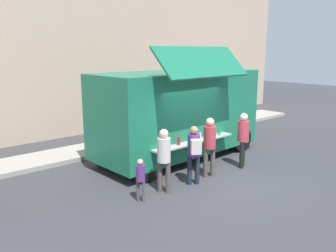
{
  "coord_description": "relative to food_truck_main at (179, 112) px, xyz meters",
  "views": [
    {
      "loc": [
        -7.44,
        -6.36,
        3.66
      ],
      "look_at": [
        -0.31,
        1.8,
        1.3
      ],
      "focal_mm": 37.22,
      "sensor_mm": 36.0,
      "label": 1
    }
  ],
  "objects": [
    {
      "name": "building_behind",
      "position": [
        -3.0,
        6.52,
        2.7
      ],
      "size": [
        32.0,
        2.4,
        8.65
      ],
      "primitive_type": "cube",
      "color": "#C4A68F",
      "rests_on": "ground"
    },
    {
      "name": "trash_bin",
      "position": [
        4.48,
        2.32,
        -1.12
      ],
      "size": [
        0.6,
        0.6,
        1.0
      ],
      "primitive_type": "cylinder",
      "color": "#2B623A",
      "rests_on": "ground"
    },
    {
      "name": "curb_strip",
      "position": [
        -4.0,
        2.62,
        -1.55
      ],
      "size": [
        28.0,
        1.6,
        0.15
      ],
      "primitive_type": "cube",
      "color": "#9E998E",
      "rests_on": "ground"
    },
    {
      "name": "customer_rear_waiting",
      "position": [
        -2.35,
        -1.99,
        -0.6
      ],
      "size": [
        0.35,
        0.35,
        1.71
      ],
      "rotation": [
        0.0,
        0.0,
        0.52
      ],
      "color": "#504542",
      "rests_on": "ground"
    },
    {
      "name": "customer_mid_with_backpack",
      "position": [
        -1.39,
        -2.13,
        -0.61
      ],
      "size": [
        0.47,
        0.54,
        1.66
      ],
      "rotation": [
        0.0,
        0.0,
        1.01
      ],
      "color": "#1E2435",
      "rests_on": "ground"
    },
    {
      "name": "food_truck_main",
      "position": [
        0.0,
        0.0,
        0.0
      ],
      "size": [
        5.98,
        3.37,
        3.77
      ],
      "rotation": [
        0.0,
        0.0,
        0.03
      ],
      "color": "#1A724F",
      "rests_on": "ground"
    },
    {
      "name": "customer_front_ordering",
      "position": [
        -0.59,
        -1.97,
        -0.57
      ],
      "size": [
        0.36,
        0.36,
        1.77
      ],
      "rotation": [
        0.0,
        0.0,
        1.2
      ],
      "color": "#4E4842",
      "rests_on": "ground"
    },
    {
      "name": "ground_plane",
      "position": [
        -0.49,
        -2.18,
        -1.62
      ],
      "size": [
        60.0,
        60.0,
        0.0
      ],
      "primitive_type": "plane",
      "color": "#38383D"
    },
    {
      "name": "child_near_queue",
      "position": [
        -3.16,
        -2.05,
        -0.97
      ],
      "size": [
        0.22,
        0.22,
        1.09
      ],
      "rotation": [
        0.0,
        0.0,
        0.58
      ],
      "color": "#4A4946",
      "rests_on": "ground"
    },
    {
      "name": "customer_extra_browsing",
      "position": [
        0.85,
        -2.08,
        -0.58
      ],
      "size": [
        0.36,
        0.36,
        1.75
      ],
      "rotation": [
        0.0,
        0.0,
        2.06
      ],
      "color": "black",
      "rests_on": "ground"
    }
  ]
}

